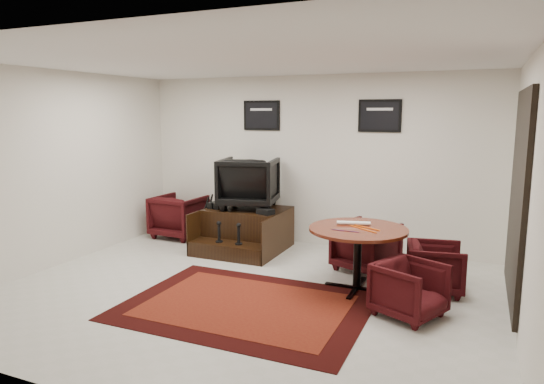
{
  "coord_description": "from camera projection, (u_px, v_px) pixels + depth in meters",
  "views": [
    {
      "loc": [
        2.57,
        -5.1,
        2.2
      ],
      "look_at": [
        -0.02,
        0.9,
        1.13
      ],
      "focal_mm": 32.0,
      "sensor_mm": 36.0,
      "label": 1
    }
  ],
  "objects": [
    {
      "name": "polish_kit",
      "position": [
        266.0,
        211.0,
        7.43
      ],
      "size": [
        0.29,
        0.24,
        0.09
      ],
      "primitive_type": "cube",
      "rotation": [
        0.0,
        0.0,
        -0.35
      ],
      "color": "black",
      "rests_on": "shine_podium"
    },
    {
      "name": "shine_chair",
      "position": [
        249.0,
        180.0,
        7.86
      ],
      "size": [
        1.04,
        1.0,
        0.91
      ],
      "primitive_type": "imported",
      "rotation": [
        0.0,
        0.0,
        3.36
      ],
      "color": "black",
      "rests_on": "shine_podium"
    },
    {
      "name": "paper_roll",
      "position": [
        354.0,
        223.0,
        6.12
      ],
      "size": [
        0.42,
        0.16,
        0.05
      ],
      "primitive_type": "cylinder",
      "rotation": [
        0.0,
        1.57,
        0.27
      ],
      "color": "white",
      "rests_on": "meeting_table"
    },
    {
      "name": "umbrella_hooked",
      "position": [
        206.0,
        218.0,
        8.15
      ],
      "size": [
        0.33,
        0.12,
        0.89
      ],
      "primitive_type": null,
      "color": "black",
      "rests_on": "ground"
    },
    {
      "name": "room_shell",
      "position": [
        280.0,
        149.0,
        5.64
      ],
      "size": [
        6.02,
        5.02,
        2.81
      ],
      "color": "silver",
      "rests_on": "ground"
    },
    {
      "name": "table_chair_window",
      "position": [
        435.0,
        265.0,
        5.98
      ],
      "size": [
        0.71,
        0.75,
        0.67
      ],
      "primitive_type": "imported",
      "rotation": [
        0.0,
        0.0,
        1.74
      ],
      "color": "black",
      "rests_on": "ground"
    },
    {
      "name": "umbrella_black",
      "position": [
        202.0,
        220.0,
        8.02
      ],
      "size": [
        0.32,
        0.12,
        0.87
      ],
      "primitive_type": null,
      "color": "black",
      "rests_on": "ground"
    },
    {
      "name": "meeting_table",
      "position": [
        358.0,
        235.0,
        5.99
      ],
      "size": [
        1.22,
        1.22,
        0.79
      ],
      "color": "#3F0E09",
      "rests_on": "ground"
    },
    {
      "name": "area_rug",
      "position": [
        246.0,
        305.0,
        5.58
      ],
      "size": [
        2.75,
        2.06,
        0.01
      ],
      "color": "black",
      "rests_on": "ground"
    },
    {
      "name": "shine_podium",
      "position": [
        246.0,
        231.0,
        7.87
      ],
      "size": [
        1.28,
        1.31,
        0.66
      ],
      "color": "black",
      "rests_on": "ground"
    },
    {
      "name": "table_chair_corner",
      "position": [
        410.0,
        287.0,
        5.25
      ],
      "size": [
        0.82,
        0.84,
        0.67
      ],
      "primitive_type": "imported",
      "rotation": [
        0.0,
        0.0,
        1.14
      ],
      "color": "black",
      "rests_on": "ground"
    },
    {
      "name": "table_chair_back",
      "position": [
        366.0,
        244.0,
        6.8
      ],
      "size": [
        0.94,
        0.92,
        0.77
      ],
      "primitive_type": "imported",
      "rotation": [
        0.0,
        0.0,
        2.78
      ],
      "color": "black",
      "rests_on": "ground"
    },
    {
      "name": "ground",
      "position": [
        245.0,
        293.0,
        5.98
      ],
      "size": [
        6.0,
        6.0,
        0.0
      ],
      "primitive_type": "plane",
      "color": "beige",
      "rests_on": "ground"
    },
    {
      "name": "armchair_side",
      "position": [
        179.0,
        214.0,
        8.63
      ],
      "size": [
        0.83,
        0.78,
        0.83
      ],
      "primitive_type": "imported",
      "rotation": [
        0.0,
        0.0,
        3.1
      ],
      "color": "black",
      "rests_on": "ground"
    },
    {
      "name": "table_clutter",
      "position": [
        360.0,
        229.0,
        5.91
      ],
      "size": [
        0.56,
        0.38,
        0.01
      ],
      "color": "#FC640E",
      "rests_on": "meeting_table"
    },
    {
      "name": "shoes_pair",
      "position": [
        217.0,
        205.0,
        7.91
      ],
      "size": [
        0.25,
        0.29,
        0.1
      ],
      "color": "black",
      "rests_on": "shine_podium"
    }
  ]
}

